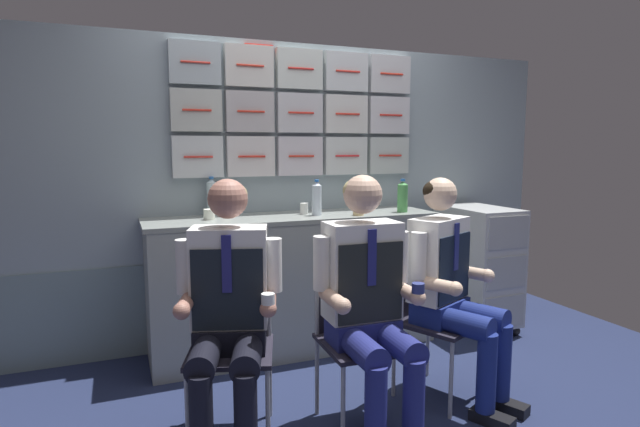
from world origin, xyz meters
name	(u,v)px	position (x,y,z in m)	size (l,w,h in m)	color
ground	(388,421)	(0.00, 0.00, -0.02)	(4.80, 4.80, 0.04)	#202949
galley_bulkhead	(299,187)	(0.00, 1.37, 1.12)	(4.20, 0.14, 2.15)	#8E9FA8
galley_counter	(295,282)	(-0.14, 1.09, 0.47)	(2.01, 0.53, 0.94)	#98A09B
service_trolley	(478,264)	(1.32, 0.96, 0.51)	(0.40, 0.65, 0.95)	black
folding_chair_left	(232,328)	(-0.77, 0.22, 0.52)	(0.50, 0.50, 0.84)	#A8AAAF
crew_member_left	(228,303)	(-0.81, 0.07, 0.70)	(0.52, 0.67, 1.26)	black
folding_chair_right	(355,321)	(-0.16, 0.08, 0.52)	(0.41, 0.42, 0.84)	#A8AAAF
crew_member_right	(369,294)	(-0.16, -0.08, 0.71)	(0.51, 0.63, 1.28)	black
folding_chair_by_counter	(425,304)	(0.34, 0.20, 0.52)	(0.53, 0.53, 0.84)	#A8AAAF
crew_member_by_counter	(451,281)	(0.41, 0.05, 0.68)	(0.56, 0.67, 1.25)	black
sparkling_bottle_green	(403,197)	(0.65, 0.97, 1.06)	(0.07, 0.07, 0.24)	#4EA052
water_bottle_tall	(212,197)	(-0.67, 1.27, 1.07)	(0.07, 0.07, 0.27)	silver
water_bottle_short	(317,198)	(0.01, 1.04, 1.06)	(0.07, 0.07, 0.25)	silver
coffee_cup_spare	(304,208)	(-0.06, 1.12, 0.99)	(0.06, 0.06, 0.08)	white
espresso_cup_small	(226,210)	(-0.58, 1.21, 0.99)	(0.07, 0.07, 0.09)	silver
paper_cup_blue	(358,211)	(0.27, 0.92, 0.97)	(0.07, 0.07, 0.06)	tan
paper_cup_tan	(209,214)	(-0.72, 1.09, 0.98)	(0.07, 0.07, 0.07)	white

